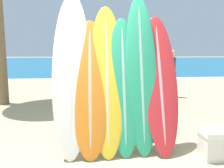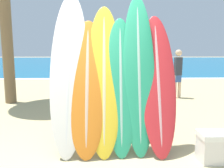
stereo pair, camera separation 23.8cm
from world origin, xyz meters
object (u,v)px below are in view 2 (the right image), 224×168
(surfboard_slot_4, at_px, (139,72))
(cooler_box, at_px, (220,147))
(surfboard_slot_1, at_px, (87,86))
(person_near_water, at_px, (66,72))
(person_far_right, at_px, (178,72))
(surfboard_slot_0, at_px, (69,71))
(person_far_left, at_px, (142,72))
(surfboard_slot_3, at_px, (121,85))
(surfboard_rack, at_px, (113,120))
(person_mid_beach, at_px, (141,79))
(surfboard_slot_2, at_px, (104,78))
(surfboard_slot_5, at_px, (158,83))

(surfboard_slot_4, height_order, cooler_box, surfboard_slot_4)
(surfboard_slot_1, distance_m, cooler_box, 2.12)
(person_near_water, xyz_separation_m, person_far_right, (3.61, 0.94, -0.09))
(surfboard_slot_0, xyz_separation_m, person_far_left, (1.81, 4.14, -0.39))
(surfboard_slot_3, distance_m, person_far_right, 4.58)
(surfboard_rack, height_order, cooler_box, surfboard_rack)
(person_near_water, distance_m, person_far_right, 3.73)
(person_near_water, bearing_deg, surfboard_slot_1, -52.19)
(person_far_left, bearing_deg, person_near_water, -26.30)
(surfboard_slot_4, height_order, person_mid_beach, surfboard_slot_4)
(surfboard_slot_0, bearing_deg, person_mid_beach, 56.05)
(surfboard_slot_2, height_order, surfboard_slot_3, surfboard_slot_2)
(surfboard_slot_5, bearing_deg, cooler_box, -27.54)
(surfboard_slot_1, height_order, surfboard_slot_3, surfboard_slot_3)
(surfboard_rack, bearing_deg, surfboard_slot_3, 8.01)
(surfboard_slot_5, relative_size, person_near_water, 1.20)
(surfboard_rack, relative_size, surfboard_slot_1, 0.82)
(surfboard_slot_4, height_order, surfboard_slot_5, surfboard_slot_4)
(surfboard_slot_4, distance_m, surfboard_slot_5, 0.34)
(surfboard_rack, relative_size, surfboard_slot_5, 0.79)
(surfboard_slot_1, distance_m, surfboard_slot_2, 0.29)
(person_far_left, bearing_deg, person_far_right, 118.52)
(person_far_left, bearing_deg, surfboard_slot_1, 18.48)
(surfboard_slot_5, bearing_deg, surfboard_slot_1, -179.13)
(surfboard_slot_4, distance_m, person_mid_beach, 2.32)
(surfboard_slot_2, relative_size, surfboard_slot_5, 1.07)
(surfboard_rack, bearing_deg, person_near_water, 112.59)
(surfboard_slot_2, xyz_separation_m, surfboard_slot_5, (0.83, -0.03, -0.08))
(surfboard_slot_3, relative_size, person_far_right, 1.28)
(surfboard_slot_2, bearing_deg, person_near_water, 110.67)
(person_near_water, distance_m, cooler_box, 4.54)
(person_far_right, bearing_deg, surfboard_slot_4, -128.67)
(surfboard_slot_5, height_order, person_near_water, surfboard_slot_5)
(surfboard_slot_2, bearing_deg, surfboard_slot_0, 175.75)
(person_near_water, bearing_deg, surfboard_rack, -45.65)
(surfboard_slot_1, relative_size, surfboard_slot_2, 0.90)
(surfboard_slot_0, distance_m, person_far_right, 4.97)
(surfboard_slot_5, bearing_deg, surfboard_slot_4, 174.01)
(person_mid_beach, bearing_deg, surfboard_slot_1, -108.24)
(surfboard_rack, bearing_deg, surfboard_slot_1, 178.55)
(surfboard_slot_2, xyz_separation_m, person_far_right, (2.46, 3.98, -0.26))
(surfboard_slot_4, relative_size, person_far_right, 1.50)
(person_far_right, bearing_deg, surfboard_slot_3, -131.62)
(surfboard_slot_0, height_order, cooler_box, surfboard_slot_0)
(surfboard_rack, relative_size, person_far_right, 1.03)
(surfboard_slot_1, bearing_deg, person_far_left, 70.16)
(person_far_left, bearing_deg, cooler_box, 43.04)
(person_far_left, height_order, person_far_right, person_far_right)
(surfboard_slot_3, bearing_deg, surfboard_rack, -171.99)
(person_mid_beach, bearing_deg, surfboard_rack, -99.81)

